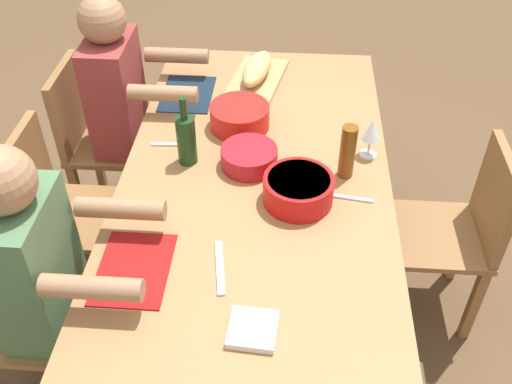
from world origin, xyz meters
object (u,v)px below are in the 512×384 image
object	(u,v)px
chair_far_left	(11,310)
wine_glass	(371,132)
dining_table	(256,185)
wine_bottle	(186,139)
chair_near_center	(459,229)
bread_loaf	(257,69)
serving_bowl_greens	(298,188)
beer_bottle	(348,152)
cutting_board	(257,79)
serving_bowl_fruit	(240,115)
chair_far_right	(95,136)
diner_far_left	(47,273)
chair_far_center	(60,209)
serving_bowl_pasta	(249,156)
napkin_stack	(253,329)

from	to	relation	value
chair_far_left	wine_glass	world-z (taller)	wine_glass
dining_table	wine_bottle	world-z (taller)	wine_bottle
chair_near_center	bread_loaf	distance (m)	1.16
chair_near_center	serving_bowl_greens	bearing A→B (deg)	103.62
beer_bottle	cutting_board	bearing A→B (deg)	29.53
wine_glass	serving_bowl_fruit	bearing A→B (deg)	72.91
chair_far_right	bread_loaf	xyz separation A→B (m)	(0.15, -0.79, 0.32)
wine_glass	wine_bottle	bearing A→B (deg)	97.10
serving_bowl_greens	diner_far_left	bearing A→B (deg)	114.45
chair_near_center	chair_far_left	size ratio (longest dim) A/B	1.00
chair_far_center	serving_bowl_pasta	world-z (taller)	chair_far_center
beer_bottle	chair_near_center	bearing A→B (deg)	-89.56
beer_bottle	diner_far_left	bearing A→B (deg)	118.06
chair_far_left	diner_far_left	distance (m)	0.28
serving_bowl_greens	beer_bottle	world-z (taller)	beer_bottle
serving_bowl_pasta	serving_bowl_greens	bearing A→B (deg)	-135.00
chair_far_center	serving_bowl_fruit	size ratio (longest dim) A/B	3.38
diner_far_left	chair_far_right	bearing A→B (deg)	9.72
serving_bowl_fruit	wine_bottle	xyz separation A→B (m)	(-0.25, 0.18, 0.05)
diner_far_left	serving_bowl_fruit	size ratio (longest dim) A/B	4.76
chair_far_right	chair_far_center	bearing A→B (deg)	180.00
chair_near_center	bread_loaf	size ratio (longest dim) A/B	2.66
chair_near_center	napkin_stack	world-z (taller)	chair_near_center
serving_bowl_greens	bread_loaf	world-z (taller)	bread_loaf
chair_far_right	chair_near_center	distance (m)	1.76
chair_far_left	serving_bowl_greens	xyz separation A→B (m)	(0.37, -1.00, 0.32)
bread_loaf	chair_far_left	bearing A→B (deg)	146.90
chair_near_center	serving_bowl_fruit	size ratio (longest dim) A/B	3.38
serving_bowl_pasta	cutting_board	size ratio (longest dim) A/B	0.56
serving_bowl_fruit	serving_bowl_pasta	world-z (taller)	serving_bowl_fruit
chair_far_right	serving_bowl_pasta	xyz separation A→B (m)	(-0.50, -0.81, 0.30)
dining_table	chair_near_center	size ratio (longest dim) A/B	2.29
chair_far_right	serving_bowl_fruit	bearing A→B (deg)	-107.90
dining_table	wine_glass	distance (m)	0.50
chair_far_center	napkin_stack	distance (m)	1.19
bread_loaf	wine_bottle	size ratio (longest dim) A/B	1.10
chair_far_center	wine_glass	size ratio (longest dim) A/B	5.12
chair_far_left	cutting_board	world-z (taller)	chair_far_left
chair_far_right	cutting_board	world-z (taller)	chair_far_right
serving_bowl_pasta	beer_bottle	xyz separation A→B (m)	(-0.03, -0.37, 0.07)
chair_far_right	chair_far_left	xyz separation A→B (m)	(-1.07, 0.00, 0.00)
beer_bottle	dining_table	bearing A→B (deg)	89.36
diner_far_left	serving_bowl_fruit	xyz separation A→B (m)	(0.83, -0.56, 0.10)
chair_far_center	diner_far_left	bearing A→B (deg)	-161.09
serving_bowl_fruit	cutting_board	size ratio (longest dim) A/B	0.63
diner_far_left	bread_loaf	distance (m)	1.37
wine_glass	chair_near_center	bearing A→B (deg)	-108.23
bread_loaf	wine_glass	distance (m)	0.74
serving_bowl_fruit	serving_bowl_pasta	distance (m)	0.27
chair_far_left	chair_near_center	bearing A→B (deg)	-72.28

